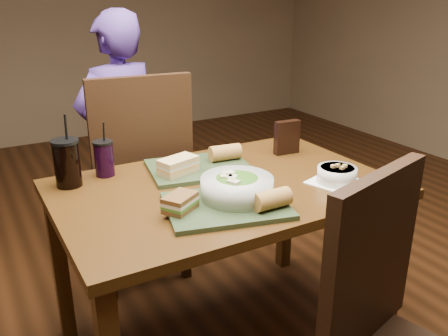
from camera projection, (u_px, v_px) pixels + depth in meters
The scene contains 14 objects.
dining_table at pixel (224, 205), 1.91m from camera, with size 1.30×0.85×0.75m.
chair_far at pixel (137, 171), 2.38m from camera, with size 0.53×0.53×1.11m.
diner at pixel (120, 140), 2.63m from camera, with size 0.51×0.33×1.39m, color #462B76.
tray_near at pixel (226, 206), 1.67m from camera, with size 0.42×0.32×0.02m, color #29381F.
tray_far at pixel (199, 168), 2.03m from camera, with size 0.42×0.32×0.02m, color #29381F.
salad_bowl at pixel (237, 186), 1.70m from camera, with size 0.26×0.26×0.09m.
soup_bowl at pixel (337, 174), 1.88m from camera, with size 0.24×0.24×0.08m.
sandwich_near at pixel (180, 203), 1.60m from camera, with size 0.14×0.13×0.06m.
sandwich_far at pixel (178, 165), 1.94m from camera, with size 0.18×0.13×0.06m.
baguette_near at pixel (272, 199), 1.62m from camera, with size 0.07×0.07×0.13m, color #AD7533.
baguette_far at pixel (225, 152), 2.08m from camera, with size 0.07×0.07×0.14m, color #AD7533.
cup_cola at pixel (67, 163), 1.83m from camera, with size 0.11×0.11×0.29m.
cup_berry at pixel (104, 158), 1.94m from camera, with size 0.08×0.08×0.23m.
chip_bag at pixel (287, 137), 2.21m from camera, with size 0.12×0.04×0.16m, color black.
Camera 1 is at (-0.86, -1.51, 1.47)m, focal length 38.00 mm.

